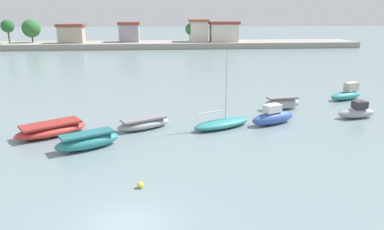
{
  "coord_description": "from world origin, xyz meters",
  "views": [
    {
      "loc": [
        1.69,
        -14.03,
        9.16
      ],
      "look_at": [
        4.33,
        15.88,
        0.41
      ],
      "focal_mm": 33.72,
      "sensor_mm": 36.0,
      "label": 1
    }
  ],
  "objects_px": {
    "moored_boat_2": "(51,130)",
    "moored_boat_7": "(282,103)",
    "moored_boat_4": "(144,124)",
    "moored_boat_5": "(222,123)",
    "moored_boat_6": "(273,117)",
    "mooring_buoy_0": "(140,185)",
    "moored_boat_3": "(88,141)",
    "moored_boat_9": "(347,94)",
    "moored_boat_8": "(357,112)"
  },
  "relations": [
    {
      "from": "moored_boat_3",
      "to": "moored_boat_7",
      "type": "relative_size",
      "value": 1.21
    },
    {
      "from": "moored_boat_5",
      "to": "mooring_buoy_0",
      "type": "relative_size",
      "value": 17.56
    },
    {
      "from": "moored_boat_2",
      "to": "mooring_buoy_0",
      "type": "distance_m",
      "value": 11.49
    },
    {
      "from": "moored_boat_3",
      "to": "moored_boat_5",
      "type": "xyz_separation_m",
      "value": [
        9.93,
        3.7,
        -0.16
      ]
    },
    {
      "from": "moored_boat_2",
      "to": "moored_boat_7",
      "type": "relative_size",
      "value": 1.48
    },
    {
      "from": "moored_boat_7",
      "to": "moored_boat_8",
      "type": "relative_size",
      "value": 1.04
    },
    {
      "from": "moored_boat_7",
      "to": "moored_boat_9",
      "type": "relative_size",
      "value": 0.87
    },
    {
      "from": "moored_boat_3",
      "to": "moored_boat_7",
      "type": "bearing_deg",
      "value": -0.64
    },
    {
      "from": "moored_boat_4",
      "to": "moored_boat_3",
      "type": "bearing_deg",
      "value": -158.83
    },
    {
      "from": "mooring_buoy_0",
      "to": "moored_boat_9",
      "type": "bearing_deg",
      "value": 40.92
    },
    {
      "from": "moored_boat_2",
      "to": "moored_boat_4",
      "type": "relative_size",
      "value": 1.21
    },
    {
      "from": "moored_boat_7",
      "to": "moored_boat_6",
      "type": "bearing_deg",
      "value": -125.11
    },
    {
      "from": "moored_boat_5",
      "to": "moored_boat_8",
      "type": "distance_m",
      "value": 12.43
    },
    {
      "from": "moored_boat_9",
      "to": "mooring_buoy_0",
      "type": "relative_size",
      "value": 12.7
    },
    {
      "from": "moored_boat_8",
      "to": "moored_boat_9",
      "type": "bearing_deg",
      "value": 62.0
    },
    {
      "from": "moored_boat_7",
      "to": "moored_boat_5",
      "type": "bearing_deg",
      "value": -150.65
    },
    {
      "from": "moored_boat_9",
      "to": "mooring_buoy_0",
      "type": "bearing_deg",
      "value": -162.11
    },
    {
      "from": "moored_boat_9",
      "to": "moored_boat_8",
      "type": "bearing_deg",
      "value": -134.0
    },
    {
      "from": "moored_boat_7",
      "to": "mooring_buoy_0",
      "type": "relative_size",
      "value": 10.99
    },
    {
      "from": "moored_boat_3",
      "to": "moored_boat_2",
      "type": "bearing_deg",
      "value": 109.05
    },
    {
      "from": "moored_boat_3",
      "to": "moored_boat_9",
      "type": "bearing_deg",
      "value": -2.62
    },
    {
      "from": "moored_boat_5",
      "to": "moored_boat_6",
      "type": "relative_size",
      "value": 1.38
    },
    {
      "from": "moored_boat_2",
      "to": "moored_boat_3",
      "type": "distance_m",
      "value": 4.39
    },
    {
      "from": "moored_boat_2",
      "to": "moored_boat_5",
      "type": "relative_size",
      "value": 0.92
    },
    {
      "from": "moored_boat_4",
      "to": "moored_boat_5",
      "type": "xyz_separation_m",
      "value": [
        6.28,
        -0.29,
        -0.05
      ]
    },
    {
      "from": "moored_boat_2",
      "to": "moored_boat_7",
      "type": "xyz_separation_m",
      "value": [
        19.85,
        5.85,
        0.11
      ]
    },
    {
      "from": "moored_boat_4",
      "to": "moored_boat_5",
      "type": "distance_m",
      "value": 6.29
    },
    {
      "from": "moored_boat_4",
      "to": "moored_boat_2",
      "type": "bearing_deg",
      "value": 162.09
    },
    {
      "from": "moored_boat_6",
      "to": "moored_boat_9",
      "type": "relative_size",
      "value": 1.0
    },
    {
      "from": "moored_boat_3",
      "to": "mooring_buoy_0",
      "type": "distance_m",
      "value": 7.2
    },
    {
      "from": "moored_boat_5",
      "to": "moored_boat_7",
      "type": "relative_size",
      "value": 1.6
    },
    {
      "from": "moored_boat_2",
      "to": "moored_boat_7",
      "type": "height_order",
      "value": "moored_boat_7"
    },
    {
      "from": "moored_boat_2",
      "to": "moored_boat_6",
      "type": "distance_m",
      "value": 17.62
    },
    {
      "from": "moored_boat_8",
      "to": "moored_boat_3",
      "type": "bearing_deg",
      "value": -173.35
    },
    {
      "from": "moored_boat_6",
      "to": "moored_boat_4",
      "type": "bearing_deg",
      "value": 157.9
    },
    {
      "from": "moored_boat_5",
      "to": "moored_boat_6",
      "type": "xyz_separation_m",
      "value": [
        4.39,
        0.63,
        0.25
      ]
    },
    {
      "from": "moored_boat_2",
      "to": "moored_boat_6",
      "type": "xyz_separation_m",
      "value": [
        17.56,
        1.36,
        0.16
      ]
    },
    {
      "from": "moored_boat_3",
      "to": "moored_boat_4",
      "type": "xyz_separation_m",
      "value": [
        3.65,
        3.98,
        -0.11
      ]
    },
    {
      "from": "moored_boat_8",
      "to": "mooring_buoy_0",
      "type": "relative_size",
      "value": 10.52
    },
    {
      "from": "moored_boat_2",
      "to": "moored_boat_4",
      "type": "xyz_separation_m",
      "value": [
        6.89,
        1.03,
        -0.04
      ]
    },
    {
      "from": "moored_boat_2",
      "to": "moored_boat_6",
      "type": "relative_size",
      "value": 1.28
    },
    {
      "from": "moored_boat_3",
      "to": "moored_boat_4",
      "type": "height_order",
      "value": "moored_boat_3"
    },
    {
      "from": "moored_boat_9",
      "to": "moored_boat_4",
      "type": "bearing_deg",
      "value": 177.92
    },
    {
      "from": "moored_boat_7",
      "to": "mooring_buoy_0",
      "type": "distance_m",
      "value": 19.6
    },
    {
      "from": "moored_boat_8",
      "to": "moored_boat_9",
      "type": "xyz_separation_m",
      "value": [
        2.56,
        6.67,
        0.04
      ]
    },
    {
      "from": "moored_boat_4",
      "to": "moored_boat_6",
      "type": "relative_size",
      "value": 1.06
    },
    {
      "from": "moored_boat_8",
      "to": "moored_boat_2",
      "type": "bearing_deg",
      "value": 178.47
    },
    {
      "from": "moored_boat_4",
      "to": "moored_boat_5",
      "type": "bearing_deg",
      "value": -28.97
    },
    {
      "from": "moored_boat_5",
      "to": "moored_boat_8",
      "type": "xyz_separation_m",
      "value": [
        12.31,
        1.71,
        0.18
      ]
    },
    {
      "from": "moored_boat_6",
      "to": "moored_boat_2",
      "type": "bearing_deg",
      "value": 160.52
    }
  ]
}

